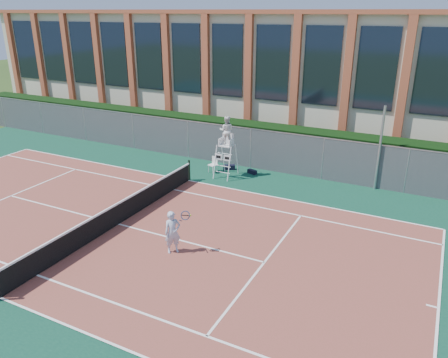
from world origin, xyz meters
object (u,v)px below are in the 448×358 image
at_px(umpire_chair, 226,132).
at_px(plastic_chair, 214,163).
at_px(steel_pole, 380,149).
at_px(tennis_player, 173,232).

distance_m(umpire_chair, plastic_chair, 2.06).
bearing_deg(steel_pole, umpire_chair, -167.18).
distance_m(plastic_chair, tennis_player, 8.51).
bearing_deg(tennis_player, steel_pole, 60.10).
height_order(steel_pole, umpire_chair, steel_pole).
relative_size(umpire_chair, plastic_chair, 3.83).
relative_size(steel_pole, plastic_chair, 4.86).
height_order(umpire_chair, plastic_chair, umpire_chair).
bearing_deg(steel_pole, tennis_player, -119.90).
relative_size(umpire_chair, tennis_player, 2.02).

